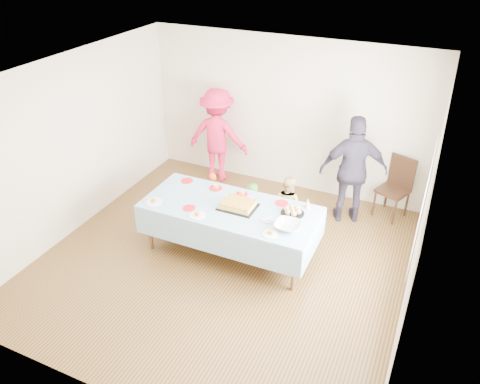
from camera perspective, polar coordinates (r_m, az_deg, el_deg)
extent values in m
plane|color=#472B14|center=(6.90, -1.97, -8.22)|extent=(5.00, 5.00, 0.00)
cube|color=beige|center=(8.25, 5.65, 9.30)|extent=(5.00, 0.04, 2.70)
cube|color=beige|center=(4.48, -16.92, -12.62)|extent=(5.00, 0.04, 2.70)
cube|color=beige|center=(7.50, -19.64, 5.38)|extent=(0.04, 5.00, 2.70)
cube|color=beige|center=(5.64, 21.25, -3.55)|extent=(0.04, 5.00, 2.70)
cube|color=white|center=(5.62, -2.47, 13.80)|extent=(5.00, 5.00, 0.04)
cube|color=#472B16|center=(5.73, 21.44, -1.21)|extent=(0.03, 1.75, 1.35)
cylinder|color=brown|center=(7.04, -10.97, -4.27)|extent=(0.06, 0.06, 0.73)
cylinder|color=brown|center=(6.21, 6.59, -9.23)|extent=(0.06, 0.06, 0.73)
cylinder|color=brown|center=(7.61, -7.45, -1.02)|extent=(0.06, 0.06, 0.73)
cylinder|color=brown|center=(6.86, 8.86, -5.08)|extent=(0.06, 0.06, 0.73)
cube|color=brown|center=(6.63, -1.23, -2.02)|extent=(2.40, 1.00, 0.04)
cube|color=silver|center=(6.61, -1.23, -1.84)|extent=(2.50, 1.10, 0.01)
cube|color=black|center=(6.59, -0.25, -1.84)|extent=(0.52, 0.40, 0.01)
cube|color=#EBCB59|center=(6.57, -0.25, -1.55)|extent=(0.44, 0.33, 0.06)
cube|color=#A26D25|center=(6.55, -0.25, -1.26)|extent=(0.44, 0.33, 0.01)
cylinder|color=black|center=(6.50, 6.40, -2.57)|extent=(0.33, 0.33, 0.02)
sphere|color=tan|center=(6.45, 7.16, -2.38)|extent=(0.08, 0.08, 0.08)
sphere|color=tan|center=(6.52, 7.00, -1.97)|extent=(0.08, 0.08, 0.08)
sphere|color=tan|center=(6.54, 6.28, -1.80)|extent=(0.08, 0.08, 0.08)
sphere|color=tan|center=(6.49, 5.71, -2.04)|extent=(0.08, 0.08, 0.08)
sphere|color=tan|center=(6.42, 5.85, -2.45)|extent=(0.08, 0.08, 0.08)
sphere|color=tan|center=(6.40, 6.58, -2.63)|extent=(0.08, 0.08, 0.08)
sphere|color=tan|center=(6.47, 6.43, -2.21)|extent=(0.08, 0.08, 0.08)
imported|color=silver|center=(6.17, 5.85, -4.12)|extent=(0.35, 0.35, 0.09)
cone|color=silver|center=(6.62, 8.25, -1.35)|extent=(0.09, 0.09, 0.15)
cylinder|color=red|center=(7.29, -6.48, 1.37)|extent=(0.19, 0.19, 0.01)
cylinder|color=red|center=(7.06, -2.96, 0.47)|extent=(0.20, 0.20, 0.01)
cylinder|color=red|center=(6.89, 0.23, -0.28)|extent=(0.18, 0.18, 0.01)
cylinder|color=red|center=(6.71, 5.12, -1.35)|extent=(0.19, 0.19, 0.01)
cylinder|color=red|center=(6.61, -6.22, -1.95)|extent=(0.18, 0.18, 0.01)
cylinder|color=white|center=(6.82, -10.45, -1.22)|extent=(0.24, 0.24, 0.01)
cylinder|color=white|center=(6.43, -5.22, -2.88)|extent=(0.22, 0.22, 0.01)
cylinder|color=white|center=(6.07, 3.70, -5.13)|extent=(0.20, 0.20, 0.01)
cylinder|color=black|center=(8.04, 16.03, -1.35)|extent=(0.04, 0.04, 0.45)
cylinder|color=black|center=(7.90, 18.32, -2.39)|extent=(0.04, 0.04, 0.45)
cylinder|color=black|center=(8.34, 17.42, -0.40)|extent=(0.04, 0.04, 0.45)
cylinder|color=black|center=(8.20, 19.65, -1.38)|extent=(0.04, 0.04, 0.45)
cube|color=black|center=(7.99, 18.13, 0.14)|extent=(0.58, 0.58, 0.05)
cube|color=black|center=(8.02, 19.17, 2.38)|extent=(0.43, 0.20, 0.53)
imported|color=#D2421A|center=(7.66, -3.35, -0.28)|extent=(0.34, 0.27, 0.80)
imported|color=#34802A|center=(7.40, 1.51, -1.62)|extent=(0.42, 0.32, 0.76)
imported|color=tan|center=(7.28, 5.79, -1.47)|extent=(0.54, 0.47, 0.95)
imported|color=#D81B46|center=(8.60, -2.75, 6.91)|extent=(1.18, 0.75, 1.75)
imported|color=#2E2939|center=(7.52, 13.65, 2.56)|extent=(1.14, 0.78, 1.80)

